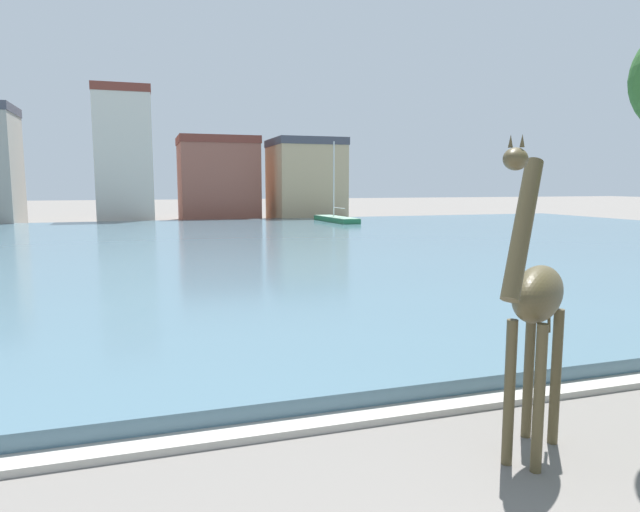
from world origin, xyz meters
TOP-DOWN VIEW (x-y plane):
  - harbor_water at (0.00, 30.41)m, footprint 87.59×48.20m
  - quay_edge_coping at (0.00, 6.06)m, footprint 87.59×0.50m
  - giraffe_statue at (2.45, 4.22)m, footprint 2.21×1.86m
  - sailboat_green at (14.72, 48.17)m, footprint 2.10×8.61m
  - townhouse_end_terrace at (-4.03, 57.90)m, footprint 5.48×5.10m
  - townhouse_corner_house at (5.45, 59.57)m, footprint 8.32×7.12m
  - townhouse_tall_gabled at (14.82, 57.84)m, footprint 7.44×8.13m

SIDE VIEW (x-z plane):
  - quay_edge_coping at x=0.00m, z-range 0.00..0.12m
  - harbor_water at x=0.00m, z-range 0.00..0.41m
  - sailboat_green at x=14.72m, z-range -3.47..4.40m
  - giraffe_statue at x=2.45m, z-range 0.05..4.48m
  - townhouse_tall_gabled at x=14.82m, z-range 0.01..8.84m
  - townhouse_corner_house at x=5.45m, z-range 0.01..8.95m
  - townhouse_end_terrace at x=-4.03m, z-range 0.02..13.49m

